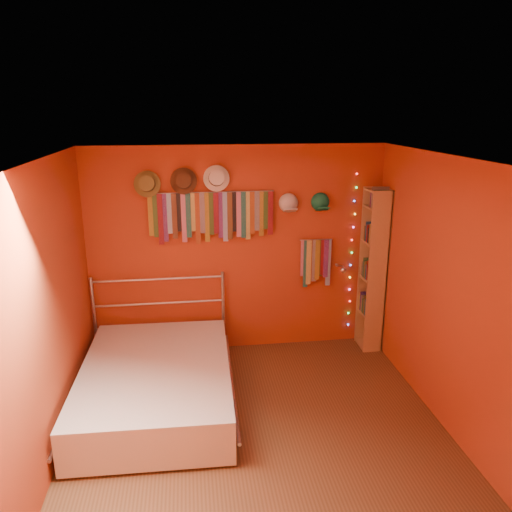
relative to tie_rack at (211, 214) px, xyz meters
name	(u,v)px	position (x,y,z in m)	size (l,w,h in m)	color
ground	(258,431)	(0.30, -1.68, -1.72)	(3.50, 3.50, 0.00)	#56361D
back_wall	(238,251)	(0.30, 0.07, -0.47)	(3.50, 0.02, 2.50)	#AA3F1B
right_wall	(449,297)	(2.05, -1.68, -0.47)	(0.02, 3.50, 2.50)	#AA3F1B
left_wall	(46,318)	(-1.45, -1.68, -0.47)	(0.02, 3.50, 2.50)	#AA3F1B
ceiling	(258,160)	(0.30, -1.68, 0.78)	(3.50, 3.50, 0.02)	white
tie_rack	(211,214)	(0.00, 0.00, 0.00)	(1.45, 0.03, 0.60)	#B9B9BE
small_tie_rack	(316,260)	(1.25, 0.00, -0.60)	(0.40, 0.03, 0.60)	#B9B9BE
fedora_olive	(147,184)	(-0.70, -0.03, 0.37)	(0.30, 0.16, 0.29)	olive
fedora_brown	(184,181)	(-0.30, -0.03, 0.39)	(0.30, 0.16, 0.29)	#4D2E1B
fedora_white	(217,178)	(0.07, -0.03, 0.42)	(0.30, 0.16, 0.29)	white
cap_white	(288,203)	(0.90, 0.01, 0.10)	(0.20, 0.25, 0.20)	silver
cap_green	(320,202)	(1.28, 0.01, 0.11)	(0.20, 0.25, 0.20)	#1B7A52
fairy_lights	(352,253)	(1.71, 0.03, -0.54)	(0.04, 0.02, 1.95)	#FF3333
reading_lamp	(342,269)	(1.53, -0.17, -0.68)	(0.07, 0.31, 0.09)	#B9B9BE
bookshelf	(376,269)	(1.96, -0.15, -0.70)	(0.25, 0.34, 2.00)	#B07A4F
bed	(157,383)	(-0.65, -1.11, -1.49)	(1.60, 2.14, 1.03)	#B9B9BE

